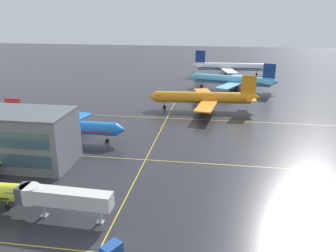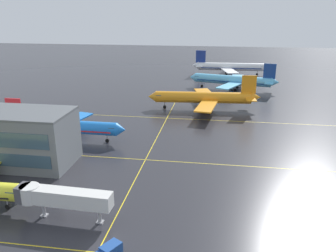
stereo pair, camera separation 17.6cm
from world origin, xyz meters
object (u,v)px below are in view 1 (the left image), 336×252
Objects in this scene: airliner_far_right_stand at (229,67)px; airliner_second_row at (62,127)px; airliner_far_left_stand at (233,80)px; jet_bridge at (57,197)px; airliner_third_row at (204,98)px; service_truck_red_van at (109,252)px.

airliner_second_row is at bearing -113.72° from airliner_far_right_stand.
airliner_far_left_stand is 2.35× the size of jet_bridge.
airliner_third_row is at bearing 73.58° from jet_bridge.
airliner_third_row is 81.42m from service_truck_red_van.
jet_bridge is (-11.69, 8.80, 2.88)m from service_truck_red_van.
service_truck_red_van is (27.39, -44.40, -2.62)m from airliner_second_row.
airliner_far_left_stand is 36.70m from airliner_far_right_stand.
jet_bridge is at bearing -66.21° from airliner_second_row.
airliner_far_left_stand reaches higher than jet_bridge.
airliner_far_left_stand is at bearing 73.09° from jet_bridge.
service_truck_red_van is (-9.52, -80.80, -3.06)m from airliner_third_row.
airliner_far_left_stand is (47.81, 70.05, 0.45)m from airliner_second_row.
airliner_second_row is at bearing 121.67° from service_truck_red_van.
airliner_third_row is 1.01× the size of airliner_far_left_stand.
service_truck_red_van is 0.27× the size of jet_bridge.
airliner_far_left_stand is 116.29m from service_truck_red_van.
airliner_far_right_stand is at bearing 66.28° from airliner_second_row.
jet_bridge is at bearing 143.03° from service_truck_red_van.
airliner_second_row is 0.90× the size of airliner_far_left_stand.
service_truck_red_van is at bearing -36.97° from jet_bridge.
airliner_far_right_stand reaches higher than airliner_second_row.
airliner_third_row reaches higher than jet_bridge.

